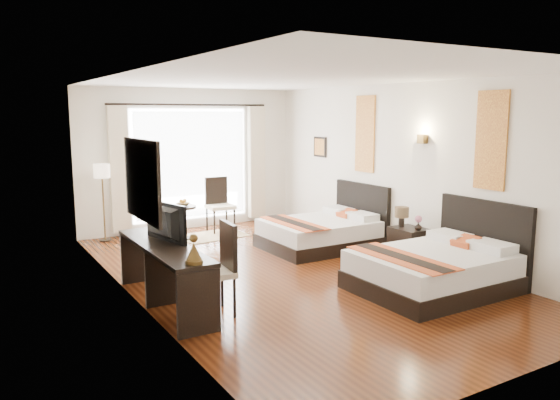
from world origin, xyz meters
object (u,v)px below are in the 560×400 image
bed_near (437,268)px  bed_far (323,232)px  television (160,223)px  window_chair (220,215)px  side_table (182,223)px  console_desk (164,275)px  vase (418,229)px  fruit_bowl (183,204)px  desk_chair (213,287)px  nightstand (409,245)px  floor_lamp (102,176)px  table_lamp (402,214)px

bed_near → bed_far: bed_near is taller
television → window_chair: bearing=-48.1°
side_table → television: bearing=-114.9°
console_desk → television: television is taller
vase → fruit_bowl: fruit_bowl is taller
console_desk → desk_chair: size_ratio=2.05×
vase → side_table: size_ratio=0.20×
desk_chair → fruit_bowl: bearing=-100.7°
nightstand → television: bearing=176.9°
television → desk_chair: television is taller
vase → window_chair: bearing=113.4°
vase → bed_far: bearing=111.3°
bed_far → side_table: (-1.90, 1.84, 0.03)m
bed_far → side_table: bed_far is taller
bed_near → bed_far: (0.05, 2.66, -0.01)m
bed_near → side_table: size_ratio=3.20×
television → side_table: bearing=-38.1°
bed_far → floor_lamp: 4.09m
television → desk_chair: size_ratio=0.78×
vase → console_desk: bearing=176.5°
bed_far → window_chair: bed_far is taller
television → desk_chair: (0.36, -0.75, -0.67)m
bed_near → floor_lamp: 6.03m
nightstand → side_table: side_table is taller
window_chair → table_lamp: bearing=28.7°
window_chair → desk_chair: bearing=-22.2°
television → side_table: 3.44m
console_desk → side_table: bearing=65.9°
floor_lamp → table_lamp: bearing=-44.6°
bed_near → desk_chair: size_ratio=1.87×
bed_far → television: size_ratio=2.28×
floor_lamp → side_table: 1.64m
vase → nightstand: bearing=86.6°
bed_far → table_lamp: 1.49m
vase → table_lamp: bearing=94.1°
table_lamp → television: bearing=179.1°
nightstand → vase: (-0.01, -0.19, 0.30)m
nightstand → table_lamp: (-0.04, 0.15, 0.47)m
side_table → desk_chair: bearing=-105.6°
side_table → window_chair: bearing=17.1°
bed_far → bed_near: bearing=-91.1°
side_table → fruit_bowl: (0.04, -0.00, 0.34)m
nightstand → desk_chair: (-3.60, -0.53, 0.06)m
nightstand → table_lamp: size_ratio=1.58×
fruit_bowl → table_lamp: bearing=-51.6°
floor_lamp → bed_far: bearing=-37.6°
nightstand → console_desk: size_ratio=0.25×
fruit_bowl → window_chair: size_ratio=0.22×
table_lamp → television: (-3.93, 0.06, 0.26)m
console_desk → window_chair: 4.21m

